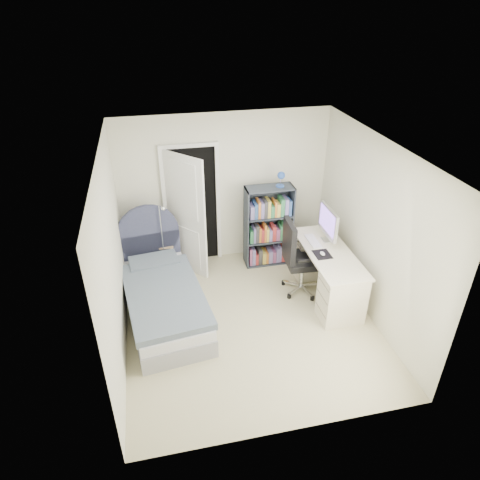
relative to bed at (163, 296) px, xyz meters
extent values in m
cube|color=tan|center=(1.17, -0.45, -0.32)|extent=(3.40, 3.60, 0.05)
cube|color=white|center=(1.17, -0.45, 2.23)|extent=(3.40, 3.60, 0.05)
cube|color=silver|center=(1.17, 1.38, 0.96)|extent=(3.40, 0.05, 2.50)
cube|color=silver|center=(1.17, -2.27, 0.96)|extent=(3.40, 0.05, 2.50)
cube|color=silver|center=(-0.56, -0.45, 0.96)|extent=(0.05, 3.60, 2.50)
cube|color=silver|center=(2.89, -0.45, 0.96)|extent=(0.05, 3.60, 2.50)
cube|color=black|center=(0.62, 1.35, 0.71)|extent=(0.80, 0.01, 2.00)
cube|color=white|center=(0.19, 1.32, 0.71)|extent=(0.06, 0.06, 2.00)
cube|color=white|center=(1.05, 1.32, 0.71)|extent=(0.06, 0.06, 2.00)
cube|color=white|center=(0.62, 1.32, 1.74)|extent=(0.92, 0.06, 0.06)
cube|color=white|center=(0.48, 1.02, 0.71)|extent=(0.56, 0.63, 2.00)
cube|color=gray|center=(0.01, -0.10, -0.16)|extent=(1.21, 2.13, 0.26)
cube|color=silver|center=(0.01, -0.10, 0.04)|extent=(1.19, 2.09, 0.16)
cube|color=slate|center=(0.03, -0.20, 0.16)|extent=(1.21, 1.83, 0.10)
cube|color=slate|center=(-0.08, 0.62, 0.18)|extent=(0.77, 0.49, 0.12)
cube|color=#363953|center=(-0.12, 0.94, 0.11)|extent=(0.96, 0.18, 0.81)
cylinder|color=#363953|center=(-0.12, 0.94, 0.52)|extent=(0.96, 0.18, 0.96)
cylinder|color=#D8AF85|center=(-0.15, 0.96, -0.03)|extent=(0.04, 0.04, 0.53)
cylinder|color=#D8AF85|center=(-0.15, 1.32, -0.03)|extent=(0.04, 0.04, 0.53)
cylinder|color=#D8AF85|center=(0.21, 0.96, -0.03)|extent=(0.04, 0.04, 0.53)
cylinder|color=#D8AF85|center=(0.21, 1.32, -0.03)|extent=(0.04, 0.04, 0.53)
cube|color=#D8AF85|center=(0.03, 1.14, 0.23)|extent=(0.43, 0.43, 0.03)
cube|color=#D8AF85|center=(0.03, 1.14, -0.11)|extent=(0.38, 0.38, 0.02)
cube|color=#B24C33|center=(-0.02, 1.14, 0.26)|extent=(0.17, 0.23, 0.03)
cube|color=#3F598C|center=(-0.02, 1.14, 0.29)|extent=(0.16, 0.22, 0.03)
cube|color=#D8CC7F|center=(-0.02, 1.14, 0.32)|extent=(0.15, 0.21, 0.03)
cylinder|color=silver|center=(0.08, 0.89, -0.28)|extent=(0.18, 0.18, 0.02)
cylinder|color=silver|center=(0.08, 0.89, 0.35)|extent=(0.01, 0.01, 1.27)
sphere|color=silver|center=(0.14, 0.85, 0.96)|extent=(0.07, 0.07, 0.07)
cube|color=#323944|center=(1.44, 0.98, 0.40)|extent=(0.02, 0.33, 1.38)
cube|color=#323944|center=(2.20, 0.98, 0.40)|extent=(0.02, 0.33, 1.38)
cube|color=#323944|center=(1.82, 0.98, 1.08)|extent=(0.77, 0.33, 0.02)
cube|color=#323944|center=(1.82, 0.98, -0.28)|extent=(0.77, 0.33, 0.02)
cube|color=#323944|center=(1.82, 1.14, 0.40)|extent=(0.77, 0.01, 1.38)
cube|color=#323944|center=(1.82, 0.98, 0.15)|extent=(0.73, 0.31, 0.02)
cube|color=#323944|center=(1.82, 0.98, 0.59)|extent=(0.73, 0.31, 0.02)
cylinder|color=#264DA7|center=(1.98, 0.98, 1.10)|extent=(0.13, 0.13, 0.02)
cylinder|color=silver|center=(1.98, 0.98, 1.19)|extent=(0.02, 0.02, 0.18)
sphere|color=#264DA7|center=(1.98, 0.95, 1.29)|extent=(0.12, 0.12, 0.12)
cube|color=#994C7F|center=(1.50, 0.96, -0.11)|extent=(0.04, 0.23, 0.31)
cube|color=#7F72B2|center=(1.55, 0.96, -0.11)|extent=(0.05, 0.23, 0.29)
cube|color=#B23333|center=(1.61, 0.96, -0.16)|extent=(0.04, 0.23, 0.20)
cube|color=#3F3F3F|center=(1.67, 0.96, -0.13)|extent=(0.06, 0.23, 0.26)
cube|color=#D8BF4C|center=(1.74, 0.96, -0.16)|extent=(0.06, 0.23, 0.21)
cube|color=orange|center=(1.79, 0.96, -0.16)|extent=(0.04, 0.23, 0.20)
cube|color=#7F72B2|center=(1.85, 0.96, -0.15)|extent=(0.07, 0.23, 0.22)
cube|color=#994C7F|center=(1.91, 0.96, -0.16)|extent=(0.05, 0.23, 0.21)
cube|color=#7F72B2|center=(1.97, 0.96, -0.13)|extent=(0.05, 0.23, 0.26)
cube|color=#7F72B2|center=(2.02, 0.96, -0.12)|extent=(0.04, 0.23, 0.29)
cube|color=#B23333|center=(2.07, 0.96, -0.12)|extent=(0.06, 0.23, 0.27)
cube|color=#7F72B2|center=(2.13, 0.96, -0.11)|extent=(0.04, 0.23, 0.29)
cube|color=#337F4C|center=(1.51, 0.96, 0.28)|extent=(0.06, 0.23, 0.22)
cube|color=#7F72B2|center=(1.56, 0.96, 0.30)|extent=(0.04, 0.23, 0.26)
cube|color=#3F3F3F|center=(1.61, 0.96, 0.32)|extent=(0.05, 0.23, 0.30)
cube|color=orange|center=(1.65, 0.96, 0.30)|extent=(0.03, 0.23, 0.25)
cube|color=#B23333|center=(1.70, 0.96, 0.28)|extent=(0.04, 0.23, 0.22)
cube|color=orange|center=(1.74, 0.96, 0.32)|extent=(0.03, 0.23, 0.30)
cube|color=#D8BF4C|center=(1.78, 0.96, 0.29)|extent=(0.04, 0.23, 0.23)
cube|color=#7F72B2|center=(1.83, 0.96, 0.27)|extent=(0.05, 0.23, 0.20)
cube|color=#B23333|center=(1.89, 0.96, 0.30)|extent=(0.06, 0.23, 0.25)
cube|color=#994C7F|center=(1.96, 0.96, 0.27)|extent=(0.06, 0.23, 0.19)
cube|color=#337F4C|center=(2.01, 0.96, 0.29)|extent=(0.04, 0.23, 0.25)
cube|color=#337F4C|center=(2.06, 0.96, 0.32)|extent=(0.05, 0.23, 0.30)
cube|color=#D8BF4C|center=(2.11, 0.96, 0.32)|extent=(0.03, 0.23, 0.30)
cube|color=orange|center=(2.16, 0.96, 0.32)|extent=(0.05, 0.23, 0.29)
cube|color=#7F72B2|center=(1.51, 0.96, 0.72)|extent=(0.06, 0.23, 0.22)
cube|color=#335999|center=(1.58, 0.96, 0.74)|extent=(0.05, 0.23, 0.25)
cube|color=orange|center=(1.63, 0.96, 0.75)|extent=(0.04, 0.23, 0.28)
cube|color=#7F72B2|center=(1.68, 0.96, 0.74)|extent=(0.05, 0.23, 0.26)
cube|color=#3F3F3F|center=(1.74, 0.96, 0.75)|extent=(0.05, 0.23, 0.28)
cube|color=#D8BF4C|center=(1.79, 0.96, 0.75)|extent=(0.05, 0.23, 0.28)
cube|color=#337F4C|center=(1.85, 0.96, 0.71)|extent=(0.06, 0.23, 0.19)
cube|color=orange|center=(1.90, 0.96, 0.74)|extent=(0.03, 0.23, 0.26)
cube|color=#D8BF4C|center=(1.95, 0.96, 0.72)|extent=(0.06, 0.23, 0.22)
cube|color=#337F4C|center=(2.01, 0.96, 0.76)|extent=(0.06, 0.23, 0.29)
cube|color=#7F72B2|center=(2.08, 0.96, 0.76)|extent=(0.06, 0.23, 0.29)
cube|color=#335999|center=(2.14, 0.96, 0.74)|extent=(0.05, 0.23, 0.26)
cube|color=beige|center=(2.43, -0.10, 0.47)|extent=(0.64, 1.59, 0.03)
cube|color=beige|center=(2.43, -0.66, 0.08)|extent=(0.58, 0.42, 0.74)
cube|color=beige|center=(2.43, 0.46, 0.08)|extent=(0.58, 0.42, 0.74)
cube|color=silver|center=(2.53, 0.22, 0.49)|extent=(0.17, 0.17, 0.01)
cube|color=silver|center=(2.56, 0.22, 0.61)|extent=(0.03, 0.06, 0.23)
cube|color=silver|center=(2.51, 0.22, 0.80)|extent=(0.05, 0.59, 0.42)
cube|color=#885ADC|center=(2.49, 0.22, 0.82)|extent=(0.00, 0.53, 0.34)
cube|color=white|center=(2.30, 0.22, 0.49)|extent=(0.14, 0.42, 0.02)
cube|color=black|center=(2.30, -0.15, 0.48)|extent=(0.23, 0.28, 0.00)
ellipsoid|color=white|center=(2.30, -0.15, 0.50)|extent=(0.06, 0.11, 0.03)
cube|color=silver|center=(2.27, 0.08, -0.23)|extent=(0.31, 0.06, 0.03)
cylinder|color=black|center=(2.42, 0.07, -0.26)|extent=(0.06, 0.06, 0.07)
cube|color=silver|center=(2.17, 0.23, -0.23)|extent=(0.15, 0.30, 0.03)
cylinder|color=black|center=(2.23, 0.37, -0.26)|extent=(0.06, 0.06, 0.07)
cube|color=silver|center=(2.01, 0.18, -0.23)|extent=(0.27, 0.23, 0.03)
cylinder|color=black|center=(1.89, 0.28, -0.26)|extent=(0.06, 0.06, 0.07)
cube|color=silver|center=(2.00, 0.01, -0.23)|extent=(0.28, 0.20, 0.03)
cylinder|color=black|center=(1.87, -0.07, -0.26)|extent=(0.06, 0.06, 0.07)
cube|color=silver|center=(2.16, -0.05, -0.23)|extent=(0.12, 0.31, 0.03)
cylinder|color=black|center=(2.20, -0.20, -0.26)|extent=(0.06, 0.06, 0.07)
cylinder|color=silver|center=(2.12, 0.09, 0.00)|extent=(0.06, 0.06, 0.46)
cube|color=black|center=(2.12, 0.09, 0.26)|extent=(0.55, 0.55, 0.10)
cube|color=black|center=(1.88, 0.10, 0.61)|extent=(0.10, 0.49, 0.60)
cube|color=black|center=(2.09, -0.19, 0.43)|extent=(0.33, 0.06, 0.03)
cube|color=black|center=(2.11, 0.38, 0.43)|extent=(0.33, 0.06, 0.03)
camera|label=1|loc=(0.04, -4.96, 3.76)|focal=32.00mm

